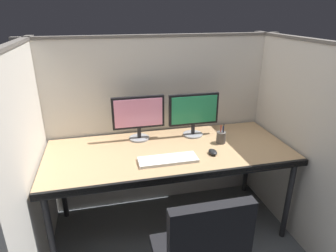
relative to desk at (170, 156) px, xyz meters
name	(u,v)px	position (x,y,z in m)	size (l,w,h in m)	color
ground_plane	(178,250)	(0.00, -0.29, -0.69)	(8.00, 8.00, 0.00)	#4C5156
cubicle_partition_rear	(158,124)	(0.00, 0.46, 0.10)	(2.21, 0.06, 1.57)	beige
cubicle_partition_left	(30,165)	(-0.99, -0.09, 0.10)	(0.06, 1.41, 1.57)	beige
cubicle_partition_right	(290,137)	(0.99, -0.09, 0.10)	(0.06, 1.41, 1.57)	beige
desk	(170,156)	(0.00, 0.00, 0.00)	(1.90, 0.80, 0.74)	tan
monitor_left	(138,115)	(-0.20, 0.27, 0.27)	(0.43, 0.17, 0.37)	gray
monitor_right	(194,112)	(0.27, 0.24, 0.27)	(0.43, 0.17, 0.37)	gray
keyboard_main	(168,160)	(-0.05, -0.17, 0.06)	(0.43, 0.15, 0.02)	silver
computer_mouse	(213,152)	(0.30, -0.14, 0.07)	(0.06, 0.10, 0.04)	black
pen_cup	(221,137)	(0.44, 0.04, 0.10)	(0.08, 0.08, 0.17)	#4C4742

